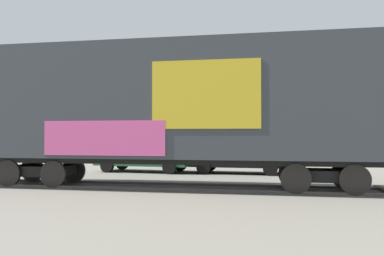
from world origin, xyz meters
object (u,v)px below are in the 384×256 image
object	(u,v)px
freight_car	(173,104)
parked_car_black	(238,156)
flagpole	(113,86)
parked_car_green	(144,154)

from	to	relation	value
freight_car	parked_car_black	xyz separation A→B (m)	(1.63, 5.48, -2.03)
flagpole	parked_car_black	size ratio (longest dim) A/B	1.69
flagpole	freight_car	bearing A→B (deg)	-56.67
freight_car	parked_car_green	size ratio (longest dim) A/B	3.22
freight_car	flagpole	size ratio (longest dim) A/B	2.03
freight_car	parked_car_black	size ratio (longest dim) A/B	3.43
freight_car	flagpole	world-z (taller)	flagpole
parked_car_green	parked_car_black	xyz separation A→B (m)	(4.55, 0.21, -0.07)
flagpole	parked_car_green	size ratio (longest dim) A/B	1.58
parked_car_green	freight_car	bearing A→B (deg)	-60.97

